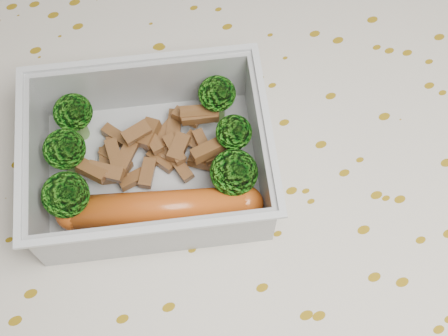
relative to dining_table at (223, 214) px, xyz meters
name	(u,v)px	position (x,y,z in m)	size (l,w,h in m)	color
dining_table	(223,214)	(0.00, 0.00, 0.00)	(1.40, 0.90, 0.75)	brown
tablecloth	(223,192)	(0.00, 0.00, 0.05)	(1.46, 0.96, 0.19)	beige
lunch_container	(151,163)	(-0.05, 0.02, 0.11)	(0.20, 0.18, 0.06)	silver
broccoli_florets	(145,150)	(-0.05, 0.02, 0.12)	(0.16, 0.12, 0.05)	#608C3F
meat_pile	(157,147)	(-0.04, 0.03, 0.11)	(0.12, 0.07, 0.03)	brown
sausage	(160,208)	(-0.06, -0.02, 0.11)	(0.14, 0.07, 0.03)	#BB4D16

